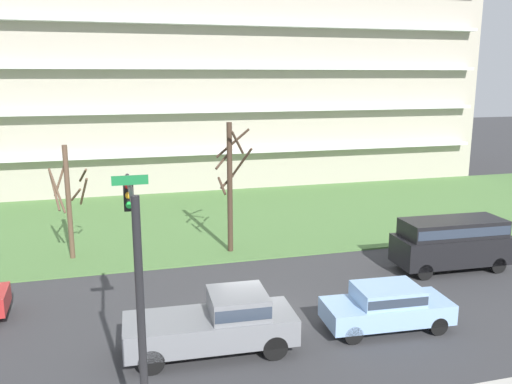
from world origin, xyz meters
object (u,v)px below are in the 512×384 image
(sedan_blue_near_right, at_px, (387,305))
(traffic_signal_mast, at_px, (136,265))
(tree_center, at_px, (230,182))
(van_black_center_right, at_px, (452,240))
(pickup_gray_near_left, at_px, (218,322))
(tree_left, at_px, (69,199))

(sedan_blue_near_right, relative_size, traffic_signal_mast, 0.72)
(tree_center, height_order, sedan_blue_near_right, tree_center)
(tree_center, distance_m, van_black_center_right, 10.65)
(tree_center, relative_size, pickup_gray_near_left, 1.18)
(tree_left, bearing_deg, van_black_center_right, -19.84)
(pickup_gray_near_left, distance_m, van_black_center_right, 12.55)
(pickup_gray_near_left, xyz_separation_m, sedan_blue_near_right, (5.98, 0.01, -0.14))
(tree_left, height_order, sedan_blue_near_right, tree_left)
(pickup_gray_near_left, bearing_deg, tree_left, 117.89)
(van_black_center_right, height_order, sedan_blue_near_right, van_black_center_right)
(tree_center, xyz_separation_m, sedan_blue_near_right, (3.37, -9.59, -2.68))
(pickup_gray_near_left, distance_m, sedan_blue_near_right, 5.98)
(tree_left, bearing_deg, traffic_signal_mast, -79.86)
(van_black_center_right, relative_size, traffic_signal_mast, 0.84)
(tree_left, height_order, tree_center, tree_center)
(sedan_blue_near_right, bearing_deg, pickup_gray_near_left, -176.49)
(van_black_center_right, bearing_deg, traffic_signal_mast, 30.18)
(sedan_blue_near_right, bearing_deg, tree_center, 112.78)
(pickup_gray_near_left, height_order, traffic_signal_mast, traffic_signal_mast)
(pickup_gray_near_left, bearing_deg, sedan_blue_near_right, 2.64)
(tree_center, bearing_deg, tree_left, 172.98)
(sedan_blue_near_right, height_order, traffic_signal_mast, traffic_signal_mast)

